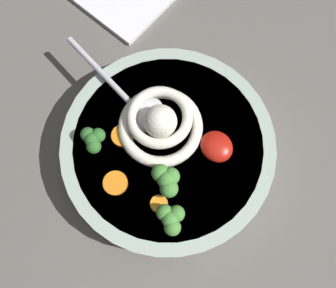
# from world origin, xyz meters

# --- Properties ---
(table_slab) EXTENTS (1.22, 1.22, 0.03)m
(table_slab) POSITION_xyz_m (0.00, 0.00, 0.01)
(table_slab) COLOR #5B5651
(table_slab) RESTS_ON ground
(soup_bowl) EXTENTS (0.27, 0.27, 0.05)m
(soup_bowl) POSITION_xyz_m (0.01, -0.03, 0.06)
(soup_bowl) COLOR #9EB2A3
(soup_bowl) RESTS_ON table_slab
(noodle_pile) EXTENTS (0.12, 0.12, 0.05)m
(noodle_pile) POSITION_xyz_m (0.03, -0.03, 0.09)
(noodle_pile) COLOR silver
(noodle_pile) RESTS_ON soup_bowl
(soup_spoon) EXTENTS (0.17, 0.06, 0.02)m
(soup_spoon) POSITION_xyz_m (0.07, -0.02, 0.09)
(soup_spoon) COLOR #B7B7BC
(soup_spoon) RESTS_ON soup_bowl
(chili_sauce_dollop) EXTENTS (0.04, 0.04, 0.02)m
(chili_sauce_dollop) POSITION_xyz_m (-0.03, -0.07, 0.09)
(chili_sauce_dollop) COLOR #B2190F
(chili_sauce_dollop) RESTS_ON soup_bowl
(broccoli_floret_right) EXTENTS (0.04, 0.03, 0.03)m
(broccoli_floret_right) POSITION_xyz_m (0.07, 0.04, 0.10)
(broccoli_floret_right) COLOR #7A9E60
(broccoli_floret_right) RESTS_ON soup_bowl
(broccoli_floret_far) EXTENTS (0.04, 0.03, 0.03)m
(broccoli_floret_far) POSITION_xyz_m (-0.07, 0.03, 0.10)
(broccoli_floret_far) COLOR #7A9E60
(broccoli_floret_far) RESTS_ON soup_bowl
(broccoli_floret_beside_noodles) EXTENTS (0.04, 0.04, 0.03)m
(broccoli_floret_beside_noodles) POSITION_xyz_m (-0.03, 0.01, 0.10)
(broccoli_floret_beside_noodles) COLOR #7A9E60
(broccoli_floret_beside_noodles) RESTS_ON soup_bowl
(carrot_slice_rear) EXTENTS (0.03, 0.03, 0.01)m
(carrot_slice_rear) POSITION_xyz_m (0.01, 0.05, 0.08)
(carrot_slice_rear) COLOR orange
(carrot_slice_rear) RESTS_ON soup_bowl
(carrot_slice_beside_chili) EXTENTS (0.03, 0.03, 0.01)m
(carrot_slice_beside_chili) POSITION_xyz_m (0.05, 0.01, 0.08)
(carrot_slice_beside_chili) COLOR orange
(carrot_slice_beside_chili) RESTS_ON soup_bowl
(carrot_slice_center) EXTENTS (0.02, 0.02, 0.01)m
(carrot_slice_center) POSITION_xyz_m (-0.04, 0.03, 0.08)
(carrot_slice_center) COLOR orange
(carrot_slice_center) RESTS_ON soup_bowl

